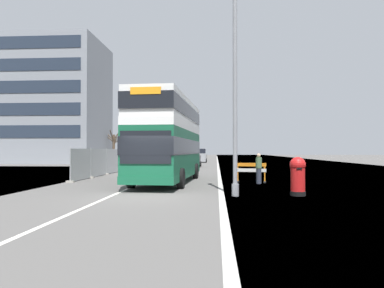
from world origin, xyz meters
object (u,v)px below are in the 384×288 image
object	(u,v)px
car_receding_mid	(169,157)
pedestrian_at_kerb	(259,168)
lamppost_foreground	(235,86)
car_oncoming_near	(192,158)
roadworks_barrier	(251,170)
red_pillar_postbox	(298,174)
car_receding_far	(200,156)
double_decker_bus	(169,139)

from	to	relation	value
car_receding_mid	pedestrian_at_kerb	distance (m)	30.74
lamppost_foreground	car_oncoming_near	xyz separation A→B (m)	(-3.54, 25.83, -3.50)
roadworks_barrier	lamppost_foreground	bearing A→B (deg)	-101.04
car_oncoming_near	pedestrian_at_kerb	distance (m)	20.87
red_pillar_postbox	roadworks_barrier	bearing A→B (deg)	102.33
car_receding_mid	lamppost_foreground	bearing A→B (deg)	-78.20
lamppost_foreground	car_receding_far	size ratio (longest dim) A/B	2.42
lamppost_foreground	car_receding_far	xyz separation A→B (m)	(-3.26, 41.31, -3.49)
red_pillar_postbox	roadworks_barrier	xyz separation A→B (m)	(-1.33, 6.07, -0.16)
roadworks_barrier	car_receding_mid	size ratio (longest dim) A/B	0.42
pedestrian_at_kerb	car_receding_far	bearing A→B (deg)	97.75
double_decker_bus	lamppost_foreground	xyz separation A→B (m)	(3.54, -6.17, 1.93)
lamppost_foreground	roadworks_barrier	xyz separation A→B (m)	(1.25, 6.41, -3.77)
lamppost_foreground	pedestrian_at_kerb	size ratio (longest dim) A/B	5.57
car_receding_far	pedestrian_at_kerb	size ratio (longest dim) A/B	2.30
double_decker_bus	car_receding_mid	size ratio (longest dim) A/B	2.67
car_receding_mid	pedestrian_at_kerb	xyz separation A→B (m)	(8.91, -29.42, -0.07)
car_receding_far	lamppost_foreground	bearing A→B (deg)	-85.48
double_decker_bus	car_oncoming_near	world-z (taller)	double_decker_bus
red_pillar_postbox	pedestrian_at_kerb	distance (m)	5.35
roadworks_barrier	car_oncoming_near	xyz separation A→B (m)	(-4.79, 19.42, 0.27)
double_decker_bus	car_receding_mid	xyz separation A→B (m)	(-3.77, 28.85, -1.62)
car_receding_mid	car_receding_far	size ratio (longest dim) A/B	1.06
car_receding_far	pedestrian_at_kerb	distance (m)	36.05
car_receding_mid	roadworks_barrier	bearing A→B (deg)	-73.33
red_pillar_postbox	lamppost_foreground	bearing A→B (deg)	-172.46
roadworks_barrier	car_receding_far	bearing A→B (deg)	97.37
car_receding_far	pedestrian_at_kerb	xyz separation A→B (m)	(4.86, -35.72, -0.14)
double_decker_bus	lamppost_foreground	world-z (taller)	lamppost_foreground
car_receding_mid	pedestrian_at_kerb	bearing A→B (deg)	-73.15
car_oncoming_near	red_pillar_postbox	bearing A→B (deg)	-76.50
red_pillar_postbox	pedestrian_at_kerb	size ratio (longest dim) A/B	0.94
roadworks_barrier	pedestrian_at_kerb	xyz separation A→B (m)	(0.34, -0.81, 0.14)
car_oncoming_near	lamppost_foreground	bearing A→B (deg)	-82.19
red_pillar_postbox	roadworks_barrier	world-z (taller)	red_pillar_postbox
roadworks_barrier	pedestrian_at_kerb	world-z (taller)	pedestrian_at_kerb
car_receding_mid	car_receding_far	distance (m)	7.49
car_receding_far	pedestrian_at_kerb	bearing A→B (deg)	-82.25
car_oncoming_near	car_receding_far	size ratio (longest dim) A/B	1.05
lamppost_foreground	roadworks_barrier	world-z (taller)	lamppost_foreground
roadworks_barrier	pedestrian_at_kerb	bearing A→B (deg)	-66.95
car_receding_mid	car_receding_far	world-z (taller)	car_receding_far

